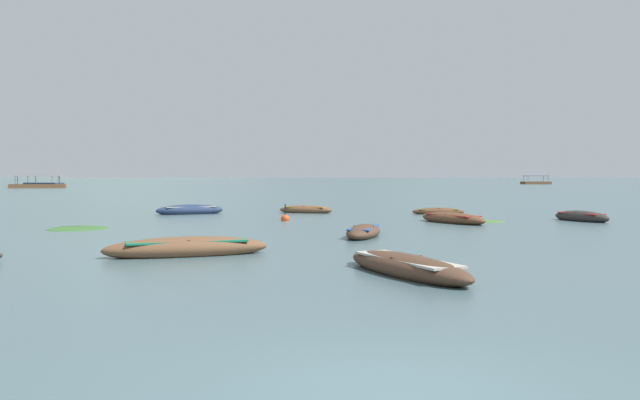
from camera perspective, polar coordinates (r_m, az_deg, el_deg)
ground_plane at (r=1506.44m, az=1.61°, el=2.02°), size 6000.00×6000.00×0.00m
mountain_1 at (r=1918.85m, az=-20.05°, el=7.18°), size 1161.14×1161.14×352.33m
mountain_2 at (r=1996.00m, az=5.86°, el=5.97°), size 1032.36×1032.36×274.45m
rowboat_0 at (r=34.09m, az=22.04°, el=-1.39°), size 2.35×3.48×0.63m
rowboat_1 at (r=38.68m, az=-1.26°, el=-0.87°), size 3.49×1.98×0.57m
rowboat_2 at (r=23.51m, az=3.87°, el=-2.82°), size 1.80×3.74×0.55m
rowboat_3 at (r=37.96m, az=10.39°, el=-1.01°), size 3.02×0.88×0.46m
rowboat_5 at (r=18.29m, az=-11.63°, el=-4.17°), size 4.67×2.75×0.65m
rowboat_6 at (r=38.27m, az=-11.39°, el=-0.89°), size 4.06×2.89×0.69m
rowboat_7 at (r=31.01m, az=11.61°, el=-1.62°), size 3.20×4.35×0.62m
rowboat_8 at (r=14.58m, az=7.63°, el=-5.83°), size 3.09×4.55×0.57m
ferry_0 at (r=189.15m, az=18.49°, el=1.47°), size 8.27×4.62×2.54m
ferry_1 at (r=160.07m, az=-23.18°, el=1.31°), size 9.63×5.80×2.54m
ferry_2 at (r=132.10m, az=-23.61°, el=1.17°), size 10.37×6.55×2.54m
mooring_buoy at (r=31.89m, az=-3.08°, el=-1.65°), size 0.43×0.43×0.95m
weed_patch_1 at (r=32.25m, az=14.34°, el=-1.85°), size 2.45×2.54×0.14m
weed_patch_2 at (r=29.33m, az=-20.52°, el=-2.31°), size 2.33×1.94×0.14m
weed_patch_5 at (r=38.24m, az=10.89°, el=-1.21°), size 3.68×4.02×0.14m
weed_patch_6 at (r=28.78m, az=-20.49°, el=-2.39°), size 2.85×3.18×0.14m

